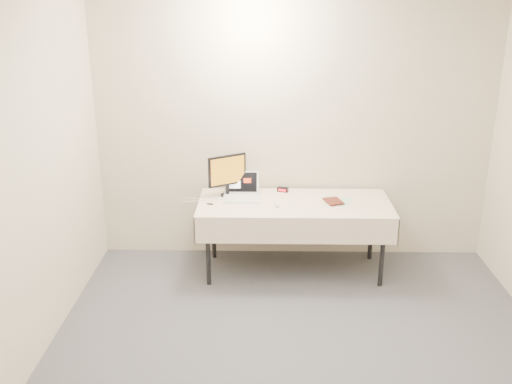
{
  "coord_description": "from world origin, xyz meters",
  "views": [
    {
      "loc": [
        -0.28,
        -3.12,
        2.67
      ],
      "look_at": [
        -0.37,
        1.99,
        0.86
      ],
      "focal_mm": 40.0,
      "sensor_mm": 36.0,
      "label": 1
    }
  ],
  "objects_px": {
    "table": "(294,208)",
    "book": "(326,193)",
    "laptop": "(241,192)",
    "monitor": "(227,172)"
  },
  "relations": [
    {
      "from": "table",
      "to": "book",
      "type": "distance_m",
      "value": 0.34
    },
    {
      "from": "laptop",
      "to": "book",
      "type": "bearing_deg",
      "value": -10.43
    },
    {
      "from": "table",
      "to": "book",
      "type": "relative_size",
      "value": 9.14
    },
    {
      "from": "table",
      "to": "monitor",
      "type": "xyz_separation_m",
      "value": [
        -0.66,
        0.17,
        0.31
      ]
    },
    {
      "from": "table",
      "to": "laptop",
      "type": "distance_m",
      "value": 0.55
    },
    {
      "from": "table",
      "to": "book",
      "type": "height_order",
      "value": "book"
    },
    {
      "from": "monitor",
      "to": "table",
      "type": "bearing_deg",
      "value": -46.32
    },
    {
      "from": "laptop",
      "to": "monitor",
      "type": "xyz_separation_m",
      "value": [
        -0.14,
        0.04,
        0.19
      ]
    },
    {
      "from": "table",
      "to": "book",
      "type": "bearing_deg",
      "value": -3.57
    },
    {
      "from": "laptop",
      "to": "book",
      "type": "height_order",
      "value": "laptop"
    }
  ]
}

